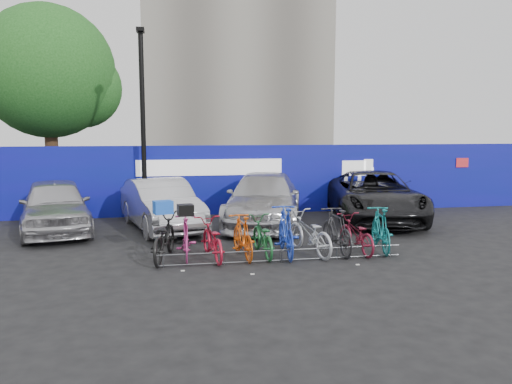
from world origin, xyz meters
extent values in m
plane|color=black|center=(0.00, 0.00, 0.00)|extent=(100.00, 100.00, 0.00)
cube|color=navy|center=(0.00, 6.00, 1.20)|extent=(22.00, 0.15, 2.40)
cube|color=white|center=(-1.00, 5.90, 1.65)|extent=(5.00, 0.02, 0.55)
cube|color=white|center=(4.20, 5.90, 1.55)|extent=(1.20, 0.02, 0.90)
cube|color=red|center=(8.50, 5.90, 1.70)|extent=(0.50, 0.02, 0.35)
cylinder|color=#382314|center=(-7.00, 10.00, 2.00)|extent=(0.50, 0.50, 4.00)
sphere|color=#194816|center=(-7.00, 10.00, 5.20)|extent=(5.20, 5.20, 5.20)
sphere|color=#194816|center=(-5.80, 10.30, 4.60)|extent=(3.20, 3.20, 3.20)
cylinder|color=black|center=(-3.20, 5.40, 3.00)|extent=(0.16, 0.16, 6.00)
cube|color=black|center=(-3.20, 5.40, 6.05)|extent=(0.25, 0.50, 0.12)
cylinder|color=#595B60|center=(0.00, -0.60, 0.28)|extent=(5.60, 0.03, 0.03)
cylinder|color=#595B60|center=(0.00, -0.60, 0.05)|extent=(5.60, 0.03, 0.03)
cylinder|color=#595B60|center=(-2.60, -0.60, 0.14)|extent=(0.03, 0.03, 0.28)
cylinder|color=#595B60|center=(-1.30, -0.60, 0.14)|extent=(0.03, 0.03, 0.28)
cylinder|color=#595B60|center=(0.00, -0.60, 0.14)|extent=(0.03, 0.03, 0.28)
cylinder|color=#595B60|center=(1.30, -0.60, 0.14)|extent=(0.03, 0.03, 0.28)
cylinder|color=#595B60|center=(2.60, -0.60, 0.14)|extent=(0.03, 0.03, 0.28)
imported|color=#AEADB2|center=(-5.66, 3.80, 0.78)|extent=(2.79, 4.84, 1.55)
imported|color=#ADAEB3|center=(-2.67, 3.67, 0.74)|extent=(2.69, 4.75, 1.48)
imported|color=#B6B6BB|center=(0.50, 3.97, 0.78)|extent=(3.58, 5.77, 1.56)
imported|color=black|center=(4.16, 4.00, 0.79)|extent=(3.74, 6.11, 1.58)
imported|color=black|center=(-2.58, 0.10, 0.53)|extent=(1.10, 2.12, 1.06)
imported|color=#C33683|center=(-2.08, 0.12, 0.50)|extent=(0.50, 1.67, 1.00)
imported|color=#B0152D|center=(-1.51, -0.06, 0.46)|extent=(0.86, 1.83, 0.93)
imported|color=#D14F0D|center=(-0.80, -0.08, 0.51)|extent=(0.65, 1.74, 1.02)
imported|color=#1D6530|center=(-0.32, 0.06, 0.46)|extent=(0.71, 1.79, 0.93)
imported|color=#1F3DC0|center=(0.23, -0.05, 0.59)|extent=(0.71, 2.01, 1.19)
imported|color=#B7BABF|center=(0.80, 0.01, 0.51)|extent=(1.14, 2.05, 1.02)
imported|color=#29282A|center=(1.48, -0.03, 0.55)|extent=(0.60, 1.85, 1.10)
imported|color=maroon|center=(1.96, -0.05, 0.45)|extent=(0.76, 1.77, 0.90)
imported|color=#137476|center=(2.60, -0.02, 0.54)|extent=(0.84, 1.87, 1.09)
cube|color=blue|center=(-2.58, 0.10, 1.21)|extent=(0.48, 0.41, 0.29)
cube|color=black|center=(-2.08, 0.12, 1.13)|extent=(0.39, 0.36, 0.26)
camera|label=1|loc=(-2.49, -11.19, 2.96)|focal=35.00mm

